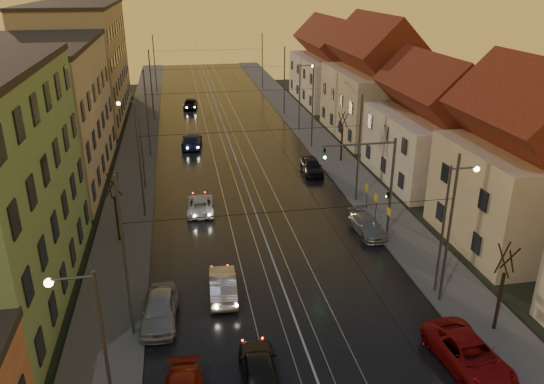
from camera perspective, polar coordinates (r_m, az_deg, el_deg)
road at (r=57.78m, az=-4.31°, el=4.60°), size 16.00×120.00×0.04m
sidewalk_left at (r=57.67m, az=-14.25°, el=3.99°), size 4.00×120.00×0.15m
sidewalk_right at (r=59.56m, az=5.33°, el=5.17°), size 4.00×120.00×0.15m
tram_rail_0 at (r=57.60m, az=-6.49°, el=4.50°), size 0.06×120.00×0.03m
tram_rail_1 at (r=57.70m, az=-5.07°, el=4.59°), size 0.06×120.00×0.03m
tram_rail_2 at (r=57.85m, az=-3.55°, el=4.68°), size 0.06×120.00×0.03m
tram_rail_3 at (r=58.02m, az=-2.14°, el=4.76°), size 0.06×120.00×0.03m
apartment_left_2 at (r=51.53m, az=-23.62°, el=7.53°), size 10.00×20.00×12.00m
apartment_left_3 at (r=74.51m, az=-19.93°, el=12.89°), size 10.00×24.00×14.00m
house_right_1 at (r=39.26m, az=25.46°, el=2.17°), size 8.67×10.20×10.80m
house_right_2 at (r=50.05m, az=17.00°, el=6.41°), size 9.18×12.24×9.20m
house_right_3 at (r=63.13m, az=11.05°, el=11.20°), size 9.18×14.28×11.50m
house_right_4 at (r=80.05m, az=6.37°, el=13.19°), size 9.18×16.32×10.00m
catenary_pole_l_1 at (r=27.28m, az=-15.53°, el=-7.08°), size 0.16×0.16×9.00m
catenary_pole_r_1 at (r=30.58m, az=18.49°, el=-4.12°), size 0.16×0.16×9.00m
catenary_pole_l_2 at (r=41.03m, az=-14.03°, el=3.12°), size 0.16×0.16×9.00m
catenary_pole_r_2 at (r=43.29m, az=9.33°, el=4.50°), size 0.16×0.16×9.00m
catenary_pole_l_3 at (r=55.42m, az=-13.29°, el=8.12°), size 0.16×0.16×9.00m
catenary_pole_r_3 at (r=57.12m, az=4.39°, el=9.06°), size 0.16×0.16×9.00m
catenary_pole_l_4 at (r=70.08m, az=-12.84°, el=11.04°), size 0.16×0.16×9.00m
catenary_pole_r_4 at (r=71.43m, az=1.34°, el=11.78°), size 0.16×0.16×9.00m
catenary_pole_l_5 at (r=87.81m, az=-12.50°, el=13.26°), size 0.16×0.16×9.00m
catenary_pole_r_5 at (r=88.89m, az=-1.05°, el=13.86°), size 0.16×0.16×9.00m
street_lamp_0 at (r=21.30m, az=-18.44°, el=-15.38°), size 1.75×0.32×8.00m
street_lamp_1 at (r=31.44m, az=18.55°, el=-2.61°), size 1.75×0.32×8.00m
street_lamp_2 at (r=46.67m, az=-14.34°, el=5.90°), size 1.75×0.32×8.00m
street_lamp_3 at (r=63.79m, az=3.26°, el=10.84°), size 1.75×0.32×8.00m
traffic_light_mast at (r=37.75m, az=11.42°, el=1.84°), size 5.30×0.32×7.20m
bare_tree_0 at (r=38.18m, az=-16.42°, el=-1.84°), size 1.09×1.09×5.11m
bare_tree_1 at (r=30.10m, az=23.41°, el=-9.70°), size 1.09×1.09×5.11m
bare_tree_2 at (r=53.49m, az=7.54°, el=5.78°), size 1.09×1.09×5.11m
driving_car_0 at (r=25.73m, az=-1.40°, el=-18.41°), size 1.93×4.37×1.46m
driving_car_1 at (r=31.58m, az=-5.30°, el=-9.92°), size 1.76×4.47×1.45m
driving_car_2 at (r=42.49m, az=-7.70°, el=-1.34°), size 2.33×4.60×1.25m
driving_car_3 at (r=58.94m, az=-8.63°, el=5.50°), size 2.55×5.24×1.47m
driving_car_4 at (r=76.72m, az=-8.80°, el=9.43°), size 2.29×4.72×1.55m
parked_left_3 at (r=29.92m, az=-12.00°, el=-12.23°), size 2.18×4.75×1.58m
parked_right_0 at (r=28.03m, az=20.42°, el=-16.08°), size 2.92×5.55×1.49m
parked_right_1 at (r=39.21m, az=10.25°, el=-3.58°), size 1.91×4.42×1.27m
parked_right_2 at (r=50.41m, az=4.28°, el=2.80°), size 1.98×4.45×1.49m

